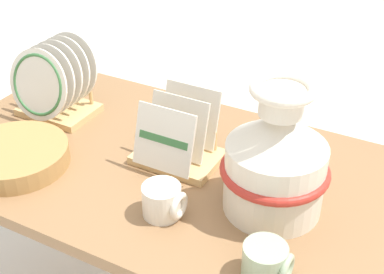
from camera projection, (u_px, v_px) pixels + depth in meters
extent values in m
cube|color=olive|center=(192.00, 177.00, 1.44)|extent=(1.50, 0.75, 0.03)
cylinder|color=olive|center=(77.00, 158.00, 2.16)|extent=(0.06, 0.06, 0.70)
cylinder|color=silver|center=(274.00, 177.00, 1.26)|extent=(0.24, 0.24, 0.18)
cone|color=silver|center=(279.00, 130.00, 1.19)|extent=(0.24, 0.24, 0.08)
cylinder|color=silver|center=(282.00, 102.00, 1.15)|extent=(0.10, 0.10, 0.06)
torus|color=silver|center=(283.00, 89.00, 1.14)|extent=(0.15, 0.15, 0.02)
torus|color=#B72D23|center=(275.00, 170.00, 1.25)|extent=(0.26, 0.26, 0.02)
cube|color=tan|center=(59.00, 110.00, 1.69)|extent=(0.23, 0.16, 0.02)
cylinder|color=tan|center=(52.00, 85.00, 1.75)|extent=(0.01, 0.01, 0.06)
cylinder|color=tan|center=(91.00, 96.00, 1.69)|extent=(0.01, 0.01, 0.06)
cylinder|color=silver|center=(38.00, 85.00, 1.57)|extent=(0.22, 0.07, 0.21)
torus|color=#38703D|center=(37.00, 85.00, 1.57)|extent=(0.19, 0.06, 0.18)
cylinder|color=silver|center=(46.00, 80.00, 1.60)|extent=(0.22, 0.07, 0.21)
cylinder|color=silver|center=(54.00, 76.00, 1.63)|extent=(0.22, 0.07, 0.21)
cylinder|color=silver|center=(62.00, 71.00, 1.65)|extent=(0.22, 0.07, 0.21)
cylinder|color=silver|center=(69.00, 67.00, 1.68)|extent=(0.22, 0.07, 0.21)
cube|color=tan|center=(178.00, 157.00, 1.47)|extent=(0.23, 0.16, 0.02)
cylinder|color=tan|center=(165.00, 126.00, 1.53)|extent=(0.01, 0.01, 0.06)
cylinder|color=tan|center=(215.00, 141.00, 1.47)|extent=(0.01, 0.01, 0.06)
cube|color=silver|center=(164.00, 140.00, 1.37)|extent=(0.17, 0.05, 0.16)
cube|color=silver|center=(178.00, 127.00, 1.42)|extent=(0.17, 0.05, 0.16)
cube|color=silver|center=(190.00, 115.00, 1.47)|extent=(0.17, 0.05, 0.16)
cube|color=#38703D|center=(163.00, 140.00, 1.36)|extent=(0.14, 0.01, 0.02)
cylinder|color=#AD7F47|center=(17.00, 163.00, 1.46)|extent=(0.29, 0.29, 0.01)
cylinder|color=#AD7F47|center=(16.00, 160.00, 1.45)|extent=(0.29, 0.29, 0.01)
cylinder|color=#AD7F47|center=(16.00, 157.00, 1.45)|extent=(0.29, 0.29, 0.01)
cylinder|color=#AD7F47|center=(15.00, 155.00, 1.44)|extent=(0.29, 0.29, 0.01)
cylinder|color=#AD7F47|center=(15.00, 152.00, 1.44)|extent=(0.29, 0.29, 0.01)
cylinder|color=#AD7F47|center=(14.00, 149.00, 1.43)|extent=(0.29, 0.29, 0.01)
cylinder|color=#9EB28E|center=(264.00, 262.00, 1.10)|extent=(0.09, 0.09, 0.08)
torus|color=#9EB28E|center=(286.00, 269.00, 1.08)|extent=(0.02, 0.07, 0.07)
cylinder|color=silver|center=(162.00, 200.00, 1.27)|extent=(0.09, 0.09, 0.08)
torus|color=silver|center=(179.00, 206.00, 1.25)|extent=(0.02, 0.07, 0.07)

